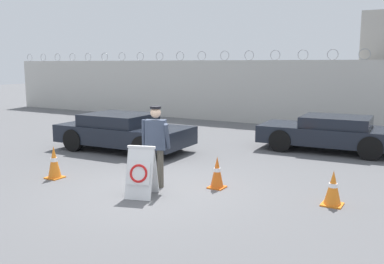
{
  "coord_description": "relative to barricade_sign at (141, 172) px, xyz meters",
  "views": [
    {
      "loc": [
        5.32,
        -7.56,
        2.78
      ],
      "look_at": [
        -0.03,
        1.62,
        1.07
      ],
      "focal_mm": 40.0,
      "sensor_mm": 36.0,
      "label": 1
    }
  ],
  "objects": [
    {
      "name": "parked_car_front_coupe",
      "position": [
        -3.47,
        3.66,
        0.08
      ],
      "size": [
        4.4,
        2.15,
        1.18
      ],
      "rotation": [
        0.0,
        0.0,
        0.04
      ],
      "color": "black",
      "rests_on": "ground_plane"
    },
    {
      "name": "traffic_cone_near",
      "position": [
        1.1,
        1.36,
        -0.18
      ],
      "size": [
        0.35,
        0.35,
        0.73
      ],
      "color": "orange",
      "rests_on": "ground_plane"
    },
    {
      "name": "barricade_sign",
      "position": [
        0.0,
        0.0,
        0.0
      ],
      "size": [
        0.74,
        0.79,
        1.09
      ],
      "rotation": [
        0.0,
        0.0,
        0.31
      ],
      "color": "white",
      "rests_on": "ground_plane"
    },
    {
      "name": "ground_plane",
      "position": [
        -0.01,
        0.57,
        -0.54
      ],
      "size": [
        90.0,
        90.0,
        0.0
      ],
      "primitive_type": "plane",
      "color": "#5B5B5E"
    },
    {
      "name": "perimeter_wall",
      "position": [
        -0.01,
        11.72,
        0.94
      ],
      "size": [
        36.0,
        0.3,
        3.38
      ],
      "color": "beige",
      "rests_on": "ground_plane"
    },
    {
      "name": "traffic_cone_far",
      "position": [
        3.62,
        1.45,
        -0.19
      ],
      "size": [
        0.4,
        0.4,
        0.71
      ],
      "color": "orange",
      "rests_on": "ground_plane"
    },
    {
      "name": "security_guard",
      "position": [
        -0.12,
        0.72,
        0.5
      ],
      "size": [
        0.7,
        0.38,
        1.85
      ],
      "rotation": [
        0.0,
        0.0,
        0.39
      ],
      "color": "#514C42",
      "rests_on": "ground_plane"
    },
    {
      "name": "parked_car_rear_sedan",
      "position": [
        2.34,
        6.89,
        0.05
      ],
      "size": [
        4.37,
        2.09,
        1.13
      ],
      "rotation": [
        0.0,
        0.0,
        3.19
      ],
      "color": "black",
      "rests_on": "ground_plane"
    },
    {
      "name": "traffic_cone_mid",
      "position": [
        -2.72,
        0.11,
        -0.14
      ],
      "size": [
        0.38,
        0.38,
        0.8
      ],
      "color": "orange",
      "rests_on": "ground_plane"
    }
  ]
}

